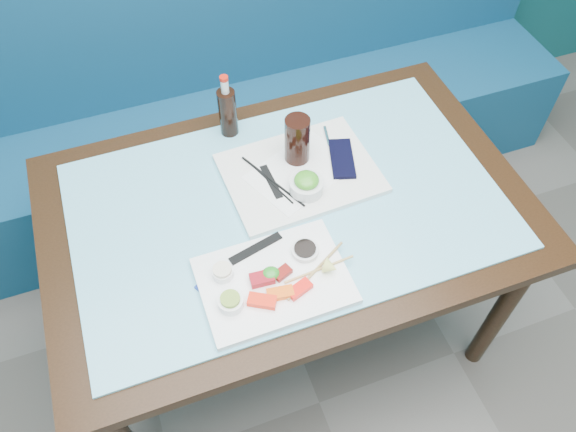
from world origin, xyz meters
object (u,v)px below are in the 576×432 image
object	(u,v)px
dining_table	(287,223)
cola_glass	(297,140)
serving_tray	(300,173)
booth_bench	(221,115)
sashimi_plate	(274,281)
cola_bottle_body	(228,113)
seaweed_bowl	(306,186)
blue_napkin	(234,284)

from	to	relation	value
dining_table	cola_glass	xyz separation A→B (m)	(0.08, 0.15, 0.19)
serving_tray	booth_bench	bearing A→B (deg)	93.07
sashimi_plate	serving_tray	bearing A→B (deg)	58.62
cola_bottle_body	cola_glass	bearing A→B (deg)	-51.40
cola_glass	dining_table	bearing A→B (deg)	-120.05
serving_tray	cola_glass	bearing A→B (deg)	77.08
cola_glass	sashimi_plate	bearing A→B (deg)	-118.44
booth_bench	seaweed_bowl	distance (m)	0.93
booth_bench	seaweed_bowl	size ratio (longest dim) A/B	30.09
booth_bench	serving_tray	world-z (taller)	booth_bench
dining_table	seaweed_bowl	bearing A→B (deg)	13.95
booth_bench	sashimi_plate	bearing A→B (deg)	-96.46
seaweed_bowl	dining_table	bearing A→B (deg)	-166.05
booth_bench	cola_glass	distance (m)	0.85
booth_bench	sashimi_plate	xyz separation A→B (m)	(-0.12, -1.07, 0.39)
dining_table	cola_bottle_body	size ratio (longest dim) A/B	8.64
booth_bench	sashimi_plate	world-z (taller)	booth_bench
blue_napkin	cola_bottle_body	bearing A→B (deg)	74.79
booth_bench	sashimi_plate	distance (m)	1.15
cola_glass	cola_bottle_body	xyz separation A→B (m)	(-0.16, 0.20, -0.01)
seaweed_bowl	sashimi_plate	bearing A→B (deg)	-126.62
dining_table	cola_bottle_body	world-z (taller)	cola_bottle_body
cola_bottle_body	sashimi_plate	bearing A→B (deg)	-94.95
sashimi_plate	cola_bottle_body	distance (m)	0.58
sashimi_plate	serving_tray	world-z (taller)	sashimi_plate
booth_bench	cola_bottle_body	bearing A→B (deg)	-98.20
cola_bottle_body	booth_bench	bearing A→B (deg)	81.80
dining_table	sashimi_plate	size ratio (longest dim) A/B	3.68
dining_table	booth_bench	bearing A→B (deg)	90.00
serving_tray	cola_bottle_body	size ratio (longest dim) A/B	2.74
sashimi_plate	cola_glass	xyz separation A→B (m)	(0.21, 0.38, 0.08)
seaweed_bowl	cola_glass	bearing A→B (deg)	81.25
booth_bench	cola_bottle_body	xyz separation A→B (m)	(-0.07, -0.50, 0.46)
sashimi_plate	serving_tray	xyz separation A→B (m)	(0.20, 0.33, -0.00)
seaweed_bowl	blue_napkin	xyz separation A→B (m)	(-0.28, -0.22, -0.03)
blue_napkin	seaweed_bowl	bearing A→B (deg)	37.87
cola_glass	cola_bottle_body	distance (m)	0.25
sashimi_plate	cola_glass	size ratio (longest dim) A/B	2.46
seaweed_bowl	cola_bottle_body	distance (m)	0.36
cola_bottle_body	blue_napkin	world-z (taller)	cola_bottle_body
booth_bench	blue_napkin	bearing A→B (deg)	-101.91
serving_tray	cola_glass	world-z (taller)	cola_glass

